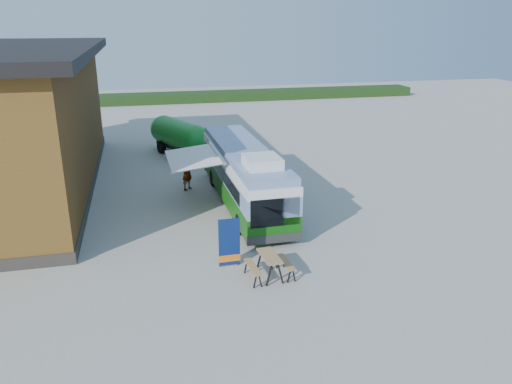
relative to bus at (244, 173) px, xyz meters
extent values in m
plane|color=#BCB7AD|center=(-1.08, -4.91, -1.60)|extent=(100.00, 100.00, 0.00)
cube|color=brown|center=(-11.58, 5.09, 1.90)|extent=(8.00, 20.00, 7.00)
cube|color=#332D28|center=(-11.58, 5.09, -1.35)|extent=(8.10, 20.10, 0.50)
cube|color=#264419|center=(6.92, 33.09, -1.10)|extent=(40.00, 3.00, 1.00)
cube|color=#1A6410|center=(0.00, 0.07, -0.78)|extent=(2.53, 10.92, 1.00)
cube|color=#778EB9|center=(0.00, 0.07, 0.12)|extent=(2.53, 10.92, 0.81)
cube|color=black|center=(-1.13, 0.49, 0.12)|extent=(0.26, 9.05, 0.63)
cube|color=black|center=(1.11, 0.55, 0.12)|extent=(0.26, 9.05, 0.63)
cube|color=white|center=(0.00, 0.07, 0.73)|extent=(2.53, 10.92, 0.41)
cube|color=#778EB9|center=(0.00, 0.07, 1.12)|extent=(2.39, 10.73, 0.36)
cube|color=white|center=(0.08, -3.37, 1.52)|extent=(1.49, 1.66, 0.45)
cube|color=black|center=(0.13, -5.33, -0.02)|extent=(2.04, 0.11, 1.18)
cube|color=#2D2D2D|center=(0.13, -5.28, -1.15)|extent=(2.32, 0.26, 0.36)
cube|color=#2D2D2D|center=(-0.13, 5.42, -1.15)|extent=(2.32, 0.26, 0.36)
cylinder|color=black|center=(-0.93, -3.58, -1.15)|extent=(0.29, 0.91, 0.91)
cylinder|color=black|center=(1.10, -3.53, -1.15)|extent=(0.29, 0.91, 0.91)
cylinder|color=black|center=(-1.09, 3.21, -1.15)|extent=(0.29, 0.91, 0.91)
cylinder|color=black|center=(0.93, 3.26, -1.15)|extent=(0.29, 0.91, 0.91)
cube|color=white|center=(-2.49, 0.21, 0.81)|extent=(2.43, 3.81, 0.30)
cube|color=#A5A8AD|center=(-1.31, 0.24, 0.99)|extent=(0.25, 4.06, 0.15)
cylinder|color=#A5A8AD|center=(-2.45, -1.37, 0.71)|extent=(2.44, 0.11, 0.31)
cylinder|color=#A5A8AD|center=(-2.52, 1.79, 0.71)|extent=(2.44, 0.11, 0.31)
cube|color=navy|center=(-1.90, -6.33, -0.65)|extent=(0.81, 0.05, 1.90)
cube|color=orange|center=(-1.90, -6.33, -1.30)|extent=(0.83, 0.06, 0.27)
cube|color=#A5A8AD|center=(-1.90, -6.33, -1.57)|extent=(0.57, 0.19, 0.06)
cylinder|color=#A5A8AD|center=(-1.90, -6.31, -0.65)|extent=(0.02, 0.02, 1.90)
cube|color=#AA8850|center=(-0.67, -7.55, -0.75)|extent=(0.67, 1.40, 0.05)
cube|color=#AA8850|center=(-1.29, -7.59, -1.09)|extent=(0.39, 1.38, 0.04)
cube|color=#AA8850|center=(-0.04, -7.50, -1.09)|extent=(0.39, 1.38, 0.04)
cube|color=black|center=(-0.83, -8.13, -1.18)|extent=(0.06, 0.06, 0.84)
cube|color=black|center=(-0.42, -8.10, -1.18)|extent=(0.06, 0.06, 0.84)
cube|color=black|center=(-0.92, -7.00, -1.18)|extent=(0.06, 0.06, 0.84)
cube|color=black|center=(-0.51, -6.96, -1.18)|extent=(0.06, 0.06, 0.84)
imported|color=#999999|center=(-2.54, 2.91, -0.61)|extent=(0.84, 0.84, 1.97)
imported|color=#999999|center=(-0.59, -1.69, -0.74)|extent=(0.92, 1.02, 1.72)
cylinder|color=#188829|center=(-2.32, 10.17, -0.16)|extent=(3.53, 4.69, 1.92)
sphere|color=#188829|center=(-1.43, 8.23, -0.16)|extent=(1.92, 1.92, 1.92)
sphere|color=#188829|center=(-3.21, 12.11, -0.16)|extent=(1.92, 1.92, 1.92)
cube|color=black|center=(-2.32, 10.17, -1.01)|extent=(3.03, 4.61, 0.21)
cube|color=black|center=(-1.17, 7.64, -1.07)|extent=(0.65, 1.22, 0.11)
cylinder|color=black|center=(-2.47, 8.69, -1.17)|extent=(0.60, 0.89, 0.85)
cylinder|color=black|center=(-1.11, 9.32, -1.17)|extent=(0.60, 0.89, 0.85)
cylinder|color=black|center=(-3.53, 11.03, -1.17)|extent=(0.60, 0.89, 0.85)
cylinder|color=black|center=(-2.17, 11.65, -1.17)|extent=(0.60, 0.89, 0.85)
camera|label=1|loc=(-4.75, -22.95, 7.22)|focal=35.00mm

